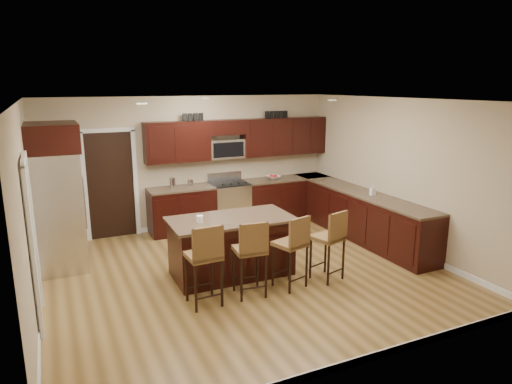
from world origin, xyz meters
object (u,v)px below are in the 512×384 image
stool_right (293,244)px  stool_extra (331,237)px  range (229,204)px  refrigerator (57,196)px  stool_left (205,256)px  island (231,248)px  stool_mid (251,250)px

stool_right → stool_extra: size_ratio=1.00×
range → refrigerator: refrigerator is taller
stool_left → stool_extra: bearing=-2.2°
island → stool_extra: stool_extra is taller
range → refrigerator: (-3.30, -0.96, 0.73)m
range → stool_left: size_ratio=0.96×
range → refrigerator: size_ratio=0.47×
range → refrigerator: bearing=-163.8°
island → stool_left: bearing=-129.1°
stool_left → stool_mid: 0.67m
island → refrigerator: size_ratio=0.82×
stool_mid → stool_extra: size_ratio=1.01×
island → stool_right: 1.08m
stool_left → stool_mid: bearing=-2.2°
island → stool_mid: bearing=-92.0°
stool_left → stool_right: (1.34, 0.01, -0.03)m
stool_mid → stool_extra: 1.32m
range → island: 2.55m
stool_right → refrigerator: bearing=126.4°
stool_right → refrigerator: 3.81m
stool_left → refrigerator: 2.87m
range → stool_right: 3.24m
stool_right → stool_extra: 0.65m
stool_left → stool_extra: 1.99m
stool_left → stool_mid: (0.67, 0.00, -0.02)m
stool_right → refrigerator: size_ratio=0.47×
stool_extra → stool_left: bearing=163.4°
range → stool_extra: size_ratio=1.01×
stool_extra → range: bearing=79.8°
refrigerator → stool_extra: size_ratio=2.14×
range → stool_extra: 3.25m
island → refrigerator: (-2.39, 1.42, 0.77)m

